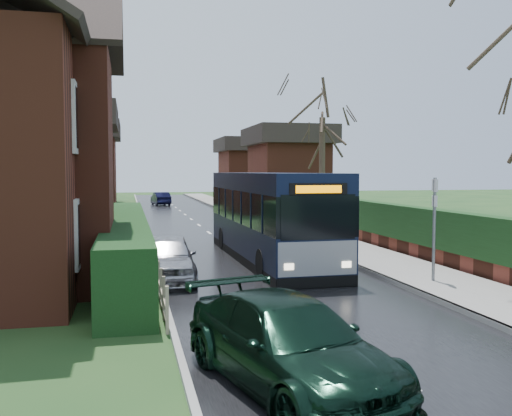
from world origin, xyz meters
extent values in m
plane|color=#324E21|center=(0.00, 0.00, 0.00)|extent=(140.00, 140.00, 0.00)
cube|color=black|center=(0.00, 10.00, 0.01)|extent=(6.00, 100.00, 0.02)
cube|color=slate|center=(4.25, 10.00, 0.07)|extent=(2.50, 100.00, 0.14)
cube|color=gray|center=(3.05, 10.00, 0.07)|extent=(0.12, 100.00, 0.14)
cube|color=gray|center=(-3.05, 10.00, 0.05)|extent=(0.12, 100.00, 0.10)
cube|color=black|center=(-3.90, 5.00, 0.80)|extent=(1.20, 16.00, 1.60)
cube|color=maroon|center=(5.80, 10.00, 0.30)|extent=(0.30, 50.00, 0.60)
cube|color=black|center=(5.80, 10.00, 1.20)|extent=(0.60, 50.00, 1.20)
cube|color=maroon|center=(-5.50, 2.00, 3.00)|extent=(2.50, 4.00, 6.00)
cube|color=brown|center=(-8.00, 9.00, 9.20)|extent=(0.90, 1.40, 2.20)
cube|color=silver|center=(-4.95, 0.00, 1.60)|extent=(0.08, 1.20, 1.60)
cube|color=black|center=(-4.92, 0.00, 1.60)|extent=(0.03, 0.95, 1.35)
cube|color=silver|center=(-4.95, 0.00, 4.20)|extent=(0.08, 1.20, 1.60)
cube|color=black|center=(-4.92, 0.00, 4.20)|extent=(0.03, 0.95, 1.35)
cube|color=silver|center=(-4.95, 4.00, 1.60)|extent=(0.08, 1.20, 1.60)
cube|color=black|center=(-4.92, 4.00, 1.60)|extent=(0.03, 0.95, 1.35)
cube|color=silver|center=(-4.95, 4.00, 4.20)|extent=(0.08, 1.20, 1.60)
cube|color=black|center=(-4.92, 4.00, 4.20)|extent=(0.03, 0.95, 1.35)
cube|color=silver|center=(-4.95, 8.00, 1.60)|extent=(0.08, 1.20, 1.60)
cube|color=black|center=(-4.92, 8.00, 1.60)|extent=(0.03, 0.95, 1.35)
cube|color=silver|center=(-4.95, 8.00, 4.20)|extent=(0.08, 1.20, 1.60)
cube|color=black|center=(-4.92, 8.00, 4.20)|extent=(0.03, 0.95, 1.35)
cube|color=silver|center=(-4.95, 10.50, 1.60)|extent=(0.08, 1.20, 1.60)
cube|color=black|center=(-4.92, 10.50, 1.60)|extent=(0.03, 0.95, 1.35)
cube|color=silver|center=(-4.95, 10.50, 4.20)|extent=(0.08, 1.20, 1.60)
cube|color=black|center=(-4.92, 10.50, 4.20)|extent=(0.03, 0.95, 1.35)
cube|color=black|center=(0.80, 5.05, 0.81)|extent=(2.36, 9.76, 1.01)
cube|color=black|center=(0.80, 5.05, 1.85)|extent=(2.38, 9.76, 1.06)
cube|color=black|center=(0.80, 5.05, 2.67)|extent=(2.36, 9.76, 0.58)
cube|color=black|center=(0.80, 5.05, 0.15)|extent=(2.36, 9.76, 0.31)
cube|color=gray|center=(0.87, 0.23, 0.80)|extent=(2.12, 0.15, 0.88)
cube|color=black|center=(0.87, 0.20, 1.86)|extent=(1.99, 0.11, 1.15)
cube|color=black|center=(0.87, 0.20, 2.57)|extent=(1.55, 0.10, 0.31)
cube|color=#FF8C00|center=(0.87, 0.16, 2.57)|extent=(1.22, 0.06, 0.19)
cube|color=black|center=(0.87, 0.22, 0.19)|extent=(2.17, 0.17, 0.27)
cube|color=#FFF2CC|center=(0.10, 0.16, 0.62)|extent=(0.25, 0.05, 0.16)
cube|color=#FFF2CC|center=(1.65, 0.19, 0.62)|extent=(0.25, 0.05, 0.16)
cylinder|color=black|center=(-0.15, 1.92, 0.42)|extent=(0.26, 0.85, 0.85)
cylinder|color=black|center=(1.85, 1.95, 0.42)|extent=(0.26, 0.85, 0.85)
cylinder|color=black|center=(-0.25, 8.15, 0.42)|extent=(0.26, 0.85, 0.85)
cylinder|color=black|center=(1.75, 8.18, 0.42)|extent=(0.26, 0.85, 0.85)
imported|color=#B5B3B9|center=(-2.80, 2.18, 0.64)|extent=(1.70, 3.82, 1.28)
imported|color=black|center=(-1.67, -6.00, 0.62)|extent=(2.78, 4.57, 1.24)
imported|color=black|center=(-1.04, 37.53, 0.59)|extent=(1.69, 3.71, 1.18)
cylinder|color=slate|center=(4.00, -0.02, 1.43)|extent=(0.08, 0.08, 2.85)
cube|color=silver|center=(4.00, -0.02, 2.65)|extent=(0.18, 0.43, 0.33)
cube|color=silver|center=(4.00, -0.02, 2.24)|extent=(0.16, 0.39, 0.29)
cylinder|color=#362A20|center=(6.00, 14.61, 2.90)|extent=(0.31, 0.31, 5.79)
camera|label=1|loc=(-3.82, -13.51, 3.02)|focal=40.00mm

